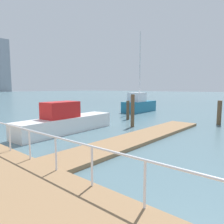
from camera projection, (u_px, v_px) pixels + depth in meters
ground_plane at (6, 126)px, 16.22m from camera, size 300.00×300.00×0.00m
floating_dock at (138, 138)px, 12.10m from camera, size 13.28×2.00×0.18m
boardwalk_railing at (116, 162)px, 4.93m from camera, size 0.06×24.00×1.08m
dock_piling_0 at (133, 111)px, 15.90m from camera, size 0.28×0.28×2.45m
dock_piling_1 at (219, 113)px, 16.84m from camera, size 0.34×0.34×1.93m
dock_piling_2 at (128, 110)px, 19.66m from camera, size 0.29×0.29×1.74m
moored_boat_2 at (66, 122)px, 13.95m from camera, size 7.36×2.02×2.05m
moored_boat_3 at (139, 104)px, 25.76m from camera, size 5.13×2.16×9.54m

